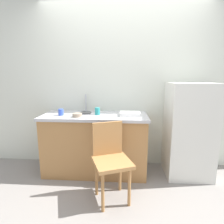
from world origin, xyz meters
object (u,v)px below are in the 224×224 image
at_px(dish_tray, 130,114).
at_px(terracotta_bowl, 77,115).
at_px(refrigerator, 189,130).
at_px(cup_teal, 97,111).
at_px(hotplate, 86,113).
at_px(chair, 111,158).
at_px(cup_blue, 61,112).

height_order(dish_tray, terracotta_bowl, dish_tray).
distance_m(refrigerator, cup_teal, 1.33).
bearing_deg(refrigerator, hotplate, 178.02).
bearing_deg(chair, refrigerator, 8.61).
bearing_deg(cup_blue, cup_teal, 8.44).
height_order(refrigerator, dish_tray, refrigerator).
distance_m(dish_tray, cup_teal, 0.47).
bearing_deg(dish_tray, refrigerator, 4.31).
bearing_deg(hotplate, cup_blue, -155.50).
xyz_separation_m(hotplate, cup_teal, (0.19, -0.07, 0.04)).
distance_m(terracotta_bowl, cup_blue, 0.27).
height_order(hotplate, cup_teal, cup_teal).
bearing_deg(chair, cup_teal, 90.19).
xyz_separation_m(chair, cup_teal, (-0.23, 0.59, 0.43)).
relative_size(cup_blue, cup_teal, 0.87).
bearing_deg(refrigerator, terracotta_bowl, -173.51).
relative_size(refrigerator, dish_tray, 4.75).
bearing_deg(dish_tray, cup_blue, -178.14).
bearing_deg(hotplate, dish_tray, -9.93).
bearing_deg(refrigerator, chair, -150.09).
distance_m(refrigerator, chair, 1.24).
bearing_deg(cup_teal, refrigerator, 0.85).
relative_size(terracotta_bowl, cup_teal, 1.26).
distance_m(hotplate, cup_blue, 0.35).
height_order(hotplate, cup_blue, cup_blue).
bearing_deg(cup_teal, chair, -68.52).
bearing_deg(cup_teal, dish_tray, -5.33).
xyz_separation_m(chair, terracotta_bowl, (-0.49, 0.44, 0.40)).
distance_m(terracotta_bowl, hotplate, 0.24).
xyz_separation_m(refrigerator, chair, (-1.07, -0.61, -0.17)).
distance_m(chair, hotplate, 0.88).
height_order(chair, dish_tray, dish_tray).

